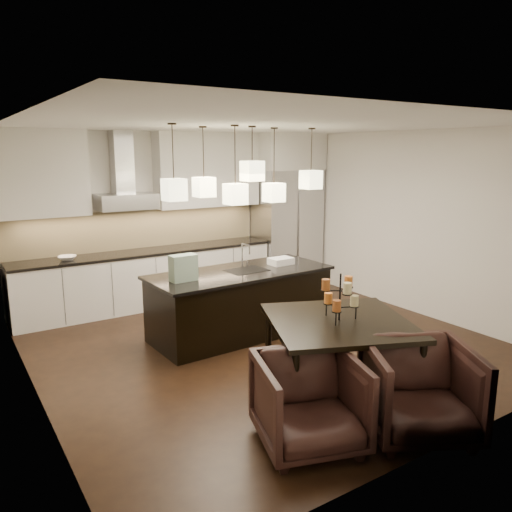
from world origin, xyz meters
TOP-DOWN VIEW (x-y plane):
  - floor at (0.00, 0.00)m, footprint 5.50×5.50m
  - ceiling at (0.00, 0.00)m, footprint 5.50×5.50m
  - wall_back at (0.00, 2.76)m, footprint 5.50×0.02m
  - wall_front at (0.00, -2.76)m, footprint 5.50×0.02m
  - wall_left at (-2.76, 0.00)m, footprint 0.02×5.50m
  - wall_right at (2.76, 0.00)m, footprint 0.02×5.50m
  - refrigerator at (2.10, 2.38)m, footprint 1.20×0.72m
  - fridge_panel at (2.10, 2.38)m, footprint 1.26×0.72m
  - lower_cabinets at (-0.62, 2.43)m, footprint 4.21×0.62m
  - countertop at (-0.62, 2.43)m, footprint 4.21×0.66m
  - backsplash at (-0.62, 2.73)m, footprint 4.21×0.02m
  - upper_cab_left at (-2.10, 2.57)m, footprint 1.25×0.35m
  - upper_cab_right at (0.55, 2.57)m, footprint 1.85×0.35m
  - hood_canopy at (-0.93, 2.48)m, footprint 0.90×0.52m
  - hood_chimney at (-0.93, 2.59)m, footprint 0.30×0.28m
  - fruit_bowl at (-1.89, 2.38)m, footprint 0.32×0.32m
  - island_body at (-0.05, 0.52)m, footprint 2.46×1.06m
  - island_top at (-0.05, 0.52)m, footprint 2.54×1.14m
  - faucet at (0.04, 0.62)m, footprint 0.11×0.24m
  - tote_bag at (-0.91, 0.46)m, footprint 0.34×0.19m
  - food_container at (0.65, 0.54)m, footprint 0.34×0.25m
  - dining_table at (-0.14, -1.56)m, footprint 1.79×1.79m
  - candelabra at (-0.14, -1.56)m, footprint 0.52×0.52m
  - candle_a at (-0.00, -1.62)m, footprint 0.11×0.11m
  - candle_b at (-0.16, -1.41)m, footprint 0.11×0.11m
  - candle_c at (-0.27, -1.65)m, footprint 0.11×0.11m
  - candle_d at (0.00, -1.52)m, footprint 0.11×0.11m
  - candle_e at (-0.27, -1.49)m, footprint 0.11×0.11m
  - candle_f at (-0.18, -1.70)m, footprint 0.11×0.11m
  - armchair_left at (-0.96, -2.11)m, footprint 1.07×1.09m
  - armchair_right at (-0.03, -2.50)m, footprint 1.23×1.24m
  - pendant_a at (-1.04, 0.37)m, footprint 0.24×0.24m
  - pendant_b at (-0.41, 0.83)m, footprint 0.24×0.24m
  - pendant_c at (0.07, 0.40)m, footprint 0.24×0.24m
  - pendant_d at (0.55, 0.60)m, footprint 0.24×0.24m
  - pendant_e at (1.06, 0.42)m, footprint 0.24×0.24m
  - pendant_f at (-0.24, 0.31)m, footprint 0.24×0.24m

SIDE VIEW (x-z plane):
  - floor at x=0.00m, z-range -0.02..0.00m
  - armchair_left at x=-0.96m, z-range 0.00..0.79m
  - dining_table at x=-0.14m, z-range 0.00..0.82m
  - armchair_right at x=-0.03m, z-range 0.00..0.84m
  - island_body at x=-0.05m, z-range 0.00..0.85m
  - lower_cabinets at x=-0.62m, z-range 0.00..0.88m
  - island_top at x=-0.05m, z-range 0.85..0.89m
  - countertop at x=-0.62m, z-range 0.88..0.92m
  - food_container at x=0.65m, z-range 0.89..0.99m
  - fruit_bowl at x=-1.89m, z-range 0.92..0.98m
  - candle_a at x=0.00m, z-range 0.96..1.07m
  - candle_b at x=-0.16m, z-range 0.96..1.07m
  - candle_c at x=-0.27m, z-range 0.96..1.07m
  - tote_bag at x=-0.91m, z-range 0.89..1.22m
  - candelabra at x=-0.14m, z-range 0.82..1.30m
  - refrigerator at x=2.10m, z-range 0.00..2.15m
  - faucet at x=0.04m, z-range 0.89..1.26m
  - candle_d at x=0.00m, z-range 1.13..1.24m
  - candle_e at x=-0.27m, z-range 1.13..1.24m
  - candle_f at x=-0.18m, z-range 1.13..1.24m
  - backsplash at x=-0.62m, z-range 0.92..1.55m
  - wall_back at x=0.00m, z-range 0.00..2.80m
  - wall_front at x=0.00m, z-range 0.00..2.80m
  - wall_left at x=-2.76m, z-range 0.00..2.80m
  - wall_right at x=2.76m, z-range 0.00..2.80m
  - hood_canopy at x=-0.93m, z-range 1.60..1.84m
  - pendant_d at x=0.55m, z-range 1.79..2.05m
  - pendant_f at x=-0.24m, z-range 1.82..2.08m
  - pendant_b at x=-0.41m, z-range 1.89..2.15m
  - pendant_a at x=-1.04m, z-range 1.91..2.17m
  - pendant_e at x=1.06m, z-range 1.96..2.22m
  - upper_cab_left at x=-2.10m, z-range 1.55..2.80m
  - upper_cab_right at x=0.55m, z-range 1.55..2.80m
  - pendant_c at x=0.07m, z-range 2.10..2.36m
  - hood_chimney at x=-0.93m, z-range 1.84..2.80m
  - fridge_panel at x=2.10m, z-range 2.15..2.80m
  - ceiling at x=0.00m, z-range 2.80..2.82m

